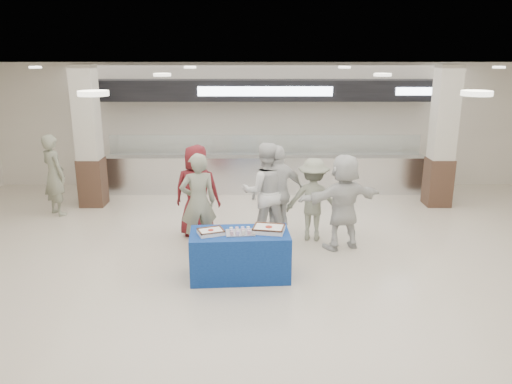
{
  "coord_description": "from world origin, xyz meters",
  "views": [
    {
      "loc": [
        -0.23,
        -6.96,
        3.5
      ],
      "look_at": [
        -0.22,
        1.6,
        1.05
      ],
      "focal_mm": 35.0,
      "sensor_mm": 36.0,
      "label": 1
    }
  ],
  "objects_px": {
    "display_table": "(240,255)",
    "soldier_bg": "(54,175)",
    "cupcake_tray": "(240,231)",
    "soldier_b": "(313,199)",
    "sheet_cake_left": "(211,231)",
    "chef_tall": "(265,192)",
    "civilian_maroon": "(197,191)",
    "civilian_white": "(343,202)",
    "chef_short": "(278,193)",
    "sheet_cake_right": "(269,229)",
    "soldier_a": "(198,202)"
  },
  "relations": [
    {
      "from": "display_table",
      "to": "civilian_white",
      "type": "relative_size",
      "value": 0.88
    },
    {
      "from": "sheet_cake_left",
      "to": "soldier_a",
      "type": "distance_m",
      "value": 1.26
    },
    {
      "from": "cupcake_tray",
      "to": "civilian_white",
      "type": "relative_size",
      "value": 0.27
    },
    {
      "from": "civilian_maroon",
      "to": "chef_short",
      "type": "bearing_deg",
      "value": -178.89
    },
    {
      "from": "soldier_b",
      "to": "soldier_bg",
      "type": "height_order",
      "value": "soldier_bg"
    },
    {
      "from": "soldier_b",
      "to": "soldier_bg",
      "type": "xyz_separation_m",
      "value": [
        -5.45,
        1.51,
        0.1
      ]
    },
    {
      "from": "sheet_cake_left",
      "to": "civilian_maroon",
      "type": "bearing_deg",
      "value": 102.6
    },
    {
      "from": "sheet_cake_right",
      "to": "civilian_white",
      "type": "relative_size",
      "value": 0.31
    },
    {
      "from": "civilian_maroon",
      "to": "sheet_cake_right",
      "type": "bearing_deg",
      "value": 133.92
    },
    {
      "from": "soldier_b",
      "to": "civilian_white",
      "type": "distance_m",
      "value": 0.67
    },
    {
      "from": "sheet_cake_right",
      "to": "chef_tall",
      "type": "bearing_deg",
      "value": 90.74
    },
    {
      "from": "sheet_cake_right",
      "to": "soldier_bg",
      "type": "height_order",
      "value": "soldier_bg"
    },
    {
      "from": "soldier_a",
      "to": "soldier_b",
      "type": "bearing_deg",
      "value": 177.08
    },
    {
      "from": "soldier_a",
      "to": "soldier_b",
      "type": "height_order",
      "value": "soldier_a"
    },
    {
      "from": "cupcake_tray",
      "to": "civilian_maroon",
      "type": "relative_size",
      "value": 0.27
    },
    {
      "from": "sheet_cake_left",
      "to": "civilian_white",
      "type": "bearing_deg",
      "value": 29.47
    },
    {
      "from": "sheet_cake_left",
      "to": "sheet_cake_right",
      "type": "bearing_deg",
      "value": 6.67
    },
    {
      "from": "sheet_cake_left",
      "to": "chef_short",
      "type": "distance_m",
      "value": 2.08
    },
    {
      "from": "cupcake_tray",
      "to": "chef_tall",
      "type": "height_order",
      "value": "chef_tall"
    },
    {
      "from": "cupcake_tray",
      "to": "civilian_white",
      "type": "xyz_separation_m",
      "value": [
        1.81,
        1.25,
        0.09
      ]
    },
    {
      "from": "sheet_cake_left",
      "to": "soldier_b",
      "type": "bearing_deg",
      "value": 44.13
    },
    {
      "from": "civilian_white",
      "to": "civilian_maroon",
      "type": "bearing_deg",
      "value": -32.75
    },
    {
      "from": "sheet_cake_left",
      "to": "chef_tall",
      "type": "distance_m",
      "value": 1.96
    },
    {
      "from": "display_table",
      "to": "soldier_bg",
      "type": "bearing_deg",
      "value": 138.53
    },
    {
      "from": "sheet_cake_left",
      "to": "soldier_bg",
      "type": "xyz_separation_m",
      "value": [
        -3.67,
        3.24,
        0.1
      ]
    },
    {
      "from": "civilian_white",
      "to": "soldier_bg",
      "type": "distance_m",
      "value": 6.25
    },
    {
      "from": "chef_tall",
      "to": "chef_short",
      "type": "height_order",
      "value": "chef_tall"
    },
    {
      "from": "sheet_cake_left",
      "to": "chef_tall",
      "type": "bearing_deg",
      "value": 63.38
    },
    {
      "from": "cupcake_tray",
      "to": "soldier_b",
      "type": "bearing_deg",
      "value": 52.03
    },
    {
      "from": "sheet_cake_left",
      "to": "civilian_white",
      "type": "relative_size",
      "value": 0.26
    },
    {
      "from": "chef_short",
      "to": "soldier_b",
      "type": "relative_size",
      "value": 1.15
    },
    {
      "from": "chef_tall",
      "to": "soldier_b",
      "type": "xyz_separation_m",
      "value": [
        0.9,
        -0.03,
        -0.15
      ]
    },
    {
      "from": "display_table",
      "to": "chef_tall",
      "type": "relative_size",
      "value": 0.83
    },
    {
      "from": "cupcake_tray",
      "to": "soldier_bg",
      "type": "height_order",
      "value": "soldier_bg"
    },
    {
      "from": "display_table",
      "to": "civilian_white",
      "type": "height_order",
      "value": "civilian_white"
    },
    {
      "from": "display_table",
      "to": "civilian_white",
      "type": "distance_m",
      "value": 2.25
    },
    {
      "from": "sheet_cake_left",
      "to": "civilian_maroon",
      "type": "height_order",
      "value": "civilian_maroon"
    },
    {
      "from": "sheet_cake_left",
      "to": "sheet_cake_right",
      "type": "height_order",
      "value": "sheet_cake_right"
    },
    {
      "from": "soldier_b",
      "to": "soldier_bg",
      "type": "relative_size",
      "value": 0.89
    },
    {
      "from": "chef_tall",
      "to": "soldier_bg",
      "type": "bearing_deg",
      "value": -24.32
    },
    {
      "from": "civilian_maroon",
      "to": "soldier_bg",
      "type": "distance_m",
      "value": 3.49
    },
    {
      "from": "chef_tall",
      "to": "civilian_maroon",
      "type": "bearing_deg",
      "value": -13.84
    },
    {
      "from": "civilian_maroon",
      "to": "chef_short",
      "type": "relative_size",
      "value": 0.99
    },
    {
      "from": "chef_tall",
      "to": "soldier_b",
      "type": "relative_size",
      "value": 1.19
    },
    {
      "from": "soldier_b",
      "to": "soldier_a",
      "type": "bearing_deg",
      "value": 24.67
    },
    {
      "from": "chef_tall",
      "to": "soldier_bg",
      "type": "xyz_separation_m",
      "value": [
        -4.55,
        1.49,
        -0.04
      ]
    },
    {
      "from": "civilian_white",
      "to": "soldier_bg",
      "type": "height_order",
      "value": "soldier_bg"
    },
    {
      "from": "civilian_maroon",
      "to": "soldier_b",
      "type": "relative_size",
      "value": 1.14
    },
    {
      "from": "sheet_cake_right",
      "to": "cupcake_tray",
      "type": "bearing_deg",
      "value": -170.17
    },
    {
      "from": "cupcake_tray",
      "to": "civilian_maroon",
      "type": "height_order",
      "value": "civilian_maroon"
    }
  ]
}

